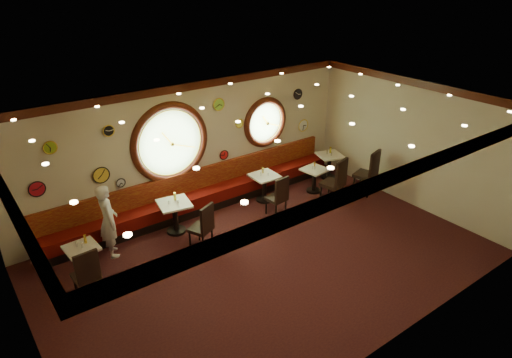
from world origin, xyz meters
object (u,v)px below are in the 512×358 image
Objects in this scene: table_d at (314,177)px; chair_d at (337,178)px; condiment_b_pepper at (178,201)px; waiter at (108,221)px; condiment_e_pepper at (331,154)px; condiment_e_bottle at (330,150)px; condiment_d_bottle at (315,164)px; chair_a at (87,271)px; chair_e at (370,170)px; condiment_b_salt at (168,202)px; condiment_c_salt at (261,174)px; condiment_e_salt at (327,152)px; chair_c at (279,194)px; condiment_c_pepper at (268,174)px; table_b at (175,214)px; condiment_a_pepper at (82,245)px; condiment_c_bottle at (263,170)px; table_a at (83,257)px; condiment_d_pepper at (315,168)px; condiment_b_bottle at (175,196)px; chair_b at (204,223)px; condiment_a_bottle at (85,239)px; condiment_a_salt at (77,244)px; condiment_d_salt at (313,168)px; table_e at (329,163)px.

chair_d reaches higher than table_d.
waiter is at bearing 176.62° from condiment_b_pepper.
condiment_e_bottle reaches higher than condiment_e_pepper.
chair_a is at bearing -172.25° from condiment_d_bottle.
chair_e reaches higher than condiment_b_salt.
condiment_e_salt is (2.42, 0.07, 0.01)m from condiment_c_salt.
chair_c reaches higher than condiment_c_pepper.
table_b is at bearing 132.38° from condiment_b_pepper.
condiment_c_bottle is at bearing 6.60° from condiment_a_pepper.
condiment_b_pepper is (2.28, 0.31, 0.39)m from table_a.
condiment_b_pepper is 4.84m from condiment_e_pepper.
chair_c is at bearing -108.57° from condiment_c_pepper.
table_b is 2.62m from chair_a.
condiment_e_salt is at bearing 14.17° from chair_c.
table_b is (2.21, 0.38, 0.07)m from table_a.
table_b is 9.15× the size of condiment_d_pepper.
chair_a is 2.75m from condiment_b_bottle.
condiment_c_pepper is at bearing -4.83° from chair_b.
condiment_a_pepper is at bearing -173.40° from condiment_c_bottle.
chair_a is 6.50m from condiment_d_bottle.
condiment_a_bottle is (0.11, 0.13, 0.03)m from condiment_a_pepper.
condiment_d_salt is at bearing -0.39° from condiment_a_salt.
table_a is 5.88× the size of condiment_a_pepper.
table_a is 6.19m from table_d.
condiment_a_pepper is at bearing -62.75° from table_a.
waiter reaches higher than condiment_b_salt.
condiment_d_salt is 1.20m from condiment_e_bottle.
condiment_d_pepper is (0.04, -0.02, -0.00)m from condiment_d_salt.
table_b reaches higher than table_a.
table_d is at bearing 2.91° from chair_a.
chair_e is (0.13, -1.35, 0.26)m from table_e.
condiment_e_pepper reaches higher than condiment_d_pepper.
chair_a is (-6.34, -0.76, 0.17)m from table_d.
waiter is at bearing 151.98° from chair_d.
chair_d is at bearing -16.71° from table_b.
condiment_b_pepper reaches higher than condiment_e_salt.
condiment_d_pepper is 1.44m from condiment_c_bottle.
chair_b is at bearing -160.11° from condiment_c_pepper.
chair_a reaches higher than condiment_c_salt.
condiment_b_salt is 0.81× the size of condiment_e_salt.
condiment_e_bottle is at bearing 3.81° from table_a.
condiment_d_pepper is 0.49× the size of condiment_e_bottle.
condiment_e_bottle reaches higher than table_e.
chair_c is at bearing -95.99° from condiment_c_salt.
condiment_d_salt is 0.06× the size of waiter.
condiment_b_salt reaches higher than condiment_d_pepper.
chair_a reaches higher than condiment_d_bottle.
waiter reaches higher than condiment_a_bottle.
condiment_d_pepper is 1.17m from condiment_e_bottle.
condiment_e_bottle is (7.22, 0.51, 0.10)m from condiment_a_pepper.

